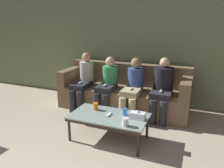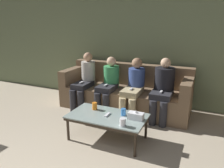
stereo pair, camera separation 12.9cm
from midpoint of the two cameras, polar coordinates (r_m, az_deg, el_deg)
name	(u,v)px [view 1 (the left image)]	position (r m, az deg, el deg)	size (l,w,h in m)	color
wall_back	(133,43)	(4.80, 4.65, 10.61)	(12.00, 0.06, 2.60)	#707F5B
couch	(124,93)	(4.51, 2.39, -2.33)	(2.59, 0.90, 0.90)	brown
coffee_table	(109,118)	(3.32, -1.97, -8.80)	(1.16, 0.64, 0.39)	#8C9E99
cup_near_left	(96,106)	(3.49, -5.38, -5.82)	(0.08, 0.08, 0.12)	orange
cup_near_right	(125,122)	(2.97, 2.22, -9.89)	(0.08, 0.08, 0.11)	silver
cup_far_center	(125,112)	(3.29, 2.26, -7.28)	(0.07, 0.07, 0.11)	#3372BF
tissue_box	(138,116)	(3.18, 5.56, -8.20)	(0.22, 0.12, 0.13)	white
game_remote	(109,115)	(3.30, -1.98, -8.04)	(0.04, 0.15, 0.02)	white
seated_person_left_end	(84,79)	(4.54, -8.17, 1.17)	(0.31, 0.69, 1.13)	#28282D
seated_person_mid_left	(108,83)	(4.32, -1.95, 0.33)	(0.31, 0.67, 1.08)	#28282D
seated_person_mid_right	(133,85)	(4.13, 4.75, -0.38)	(0.31, 0.72, 1.09)	tan
seated_person_right_end	(162,86)	(4.05, 12.16, -0.60)	(0.36, 0.66, 1.13)	#28282D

